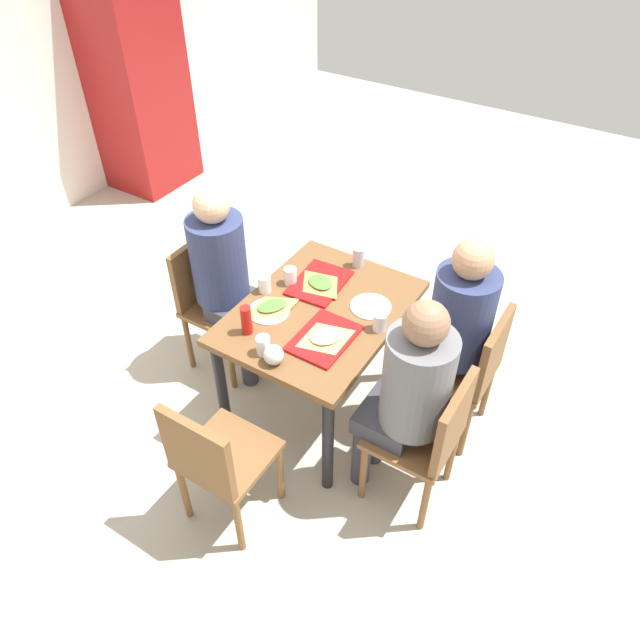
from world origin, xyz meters
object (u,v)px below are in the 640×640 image
chair_near_right (471,367)px  plastic_cup_d (290,276)px  paper_plate_near_edge (371,307)px  chair_near_left (430,435)px  chair_far_side (211,296)px  pizza_slice_c (272,306)px  plastic_cup_a (265,284)px  tray_red_far (319,283)px  foil_bundle (274,355)px  plastic_cup_c (263,345)px  person_in_red (408,388)px  pizza_slice_b (320,283)px  tray_red_near (324,338)px  drink_fridge (137,79)px  main_table (320,324)px  condiment_bottle (246,320)px  plastic_cup_b (380,322)px  paper_plate_center (269,311)px  pizza_slice_a (326,337)px  soda_can (358,257)px  person_far_side (225,271)px  person_in_brown_jacket (453,323)px  chair_left_end (215,459)px

chair_near_right → plastic_cup_d: chair_near_right is taller
chair_near_right → paper_plate_near_edge: chair_near_right is taller
chair_near_left → chair_far_side: same height
pizza_slice_c → plastic_cup_a: size_ratio=2.77×
tray_red_far → foil_bundle: 0.65m
plastic_cup_c → person_in_red: bearing=-77.2°
chair_far_side → tray_red_far: chair_far_side is taller
paper_plate_near_edge → pizza_slice_b: bearing=88.3°
tray_red_near → drink_fridge: (1.76, 2.99, 0.20)m
paper_plate_near_edge → plastic_cup_a: plastic_cup_a is taller
main_table → condiment_bottle: size_ratio=6.62×
chair_near_right → pizza_slice_c: chair_near_right is taller
plastic_cup_a → plastic_cup_b: size_ratio=1.00×
paper_plate_center → paper_plate_near_edge: (0.32, -0.44, 0.00)m
chair_near_right → pizza_slice_a: chair_near_right is taller
tray_red_near → soda_can: bearing=14.1°
pizza_slice_a → paper_plate_near_edge: bearing=-10.8°
soda_can → chair_near_left: bearing=-131.7°
drink_fridge → plastic_cup_d: bearing=-119.6°
plastic_cup_d → person_far_side: bearing=105.5°
condiment_bottle → person_in_red: bearing=-84.7°
pizza_slice_b → pizza_slice_c: size_ratio=0.97×
foil_bundle → condiment_bottle: bearing=66.1°
chair_far_side → plastic_cup_a: size_ratio=8.56×
chair_near_left → condiment_bottle: 1.06m
chair_near_left → chair_far_side: 1.59m
plastic_cup_c → drink_fridge: drink_fridge is taller
paper_plate_near_edge → plastic_cup_b: (-0.13, -0.12, 0.05)m
paper_plate_near_edge → chair_near_right: bearing=-79.3°
pizza_slice_c → drink_fridge: drink_fridge is taller
chair_near_right → paper_plate_center: chair_near_right is taller
chair_far_side → foil_bundle: size_ratio=8.56×
tray_red_near → plastic_cup_a: 0.51m
pizza_slice_c → soda_can: (0.58, -0.20, 0.04)m
main_table → person_in_red: size_ratio=0.84×
person_in_brown_jacket → condiment_bottle: bearing=125.3°
paper_plate_near_edge → condiment_bottle: 0.67m
person_in_brown_jacket → soda_can: size_ratio=10.38×
chair_near_left → person_in_red: 0.28m
chair_left_end → condiment_bottle: (0.57, 0.22, 0.32)m
chair_far_side → soda_can: size_ratio=7.02×
person_far_side → paper_plate_near_edge: person_far_side is taller
person_in_brown_jacket → tray_red_near: size_ratio=3.52×
plastic_cup_c → main_table: bearing=-8.0°
chair_near_left → pizza_slice_b: chair_near_left is taller
chair_near_left → person_in_red: person_in_red is taller
pizza_slice_b → drink_fridge: bearing=62.9°
chair_far_side → pizza_slice_c: (-0.13, -0.56, 0.26)m
chair_far_side → condiment_bottle: size_ratio=5.35×
main_table → plastic_cup_c: plastic_cup_c is taller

